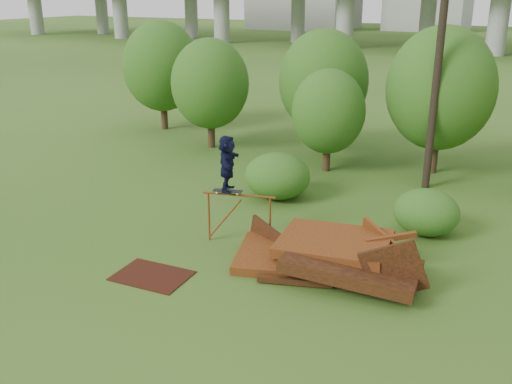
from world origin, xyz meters
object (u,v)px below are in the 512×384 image
at_px(skater, 227,163).
at_px(utility_pole, 441,34).
at_px(scrap_pile, 328,257).
at_px(flat_plate, 152,276).

height_order(skater, utility_pole, utility_pole).
distance_m(scrap_pile, skater, 3.89).
bearing_deg(utility_pole, flat_plate, -114.89).
bearing_deg(utility_pole, scrap_pile, -96.31).
xyz_separation_m(scrap_pile, utility_pole, (0.90, 8.13, 5.25)).
xyz_separation_m(scrap_pile, flat_plate, (-3.99, -2.40, -0.38)).
distance_m(skater, utility_pole, 9.35).
relative_size(skater, flat_plate, 0.85).
bearing_deg(skater, flat_plate, 145.14).
relative_size(scrap_pile, utility_pole, 0.49).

